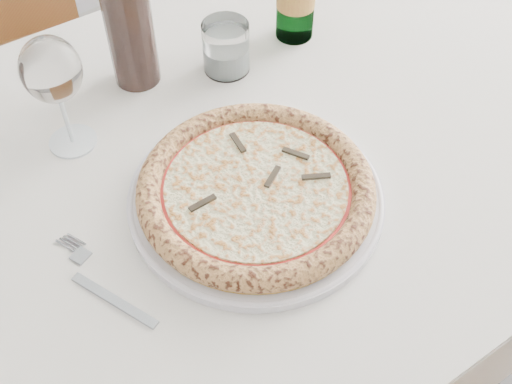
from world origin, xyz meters
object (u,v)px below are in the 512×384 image
(dining_table, at_px, (216,197))
(chair_far, at_px, (6,36))
(wine_glass, at_px, (52,72))
(wine_bottle, at_px, (126,11))
(plate, at_px, (256,197))
(tumbler, at_px, (226,50))
(pizza, at_px, (256,189))

(dining_table, relative_size, chair_far, 1.68)
(chair_far, xyz_separation_m, wine_glass, (-0.11, -0.64, 0.36))
(wine_glass, relative_size, wine_bottle, 0.62)
(plate, height_order, wine_glass, wine_glass)
(wine_glass, height_order, tumbler, wine_glass)
(dining_table, distance_m, chair_far, 0.81)
(plate, distance_m, wine_glass, 0.32)
(plate, xyz_separation_m, wine_bottle, (0.01, 0.33, 0.12))
(pizza, height_order, tumbler, tumbler)
(chair_far, distance_m, wine_glass, 0.74)
(pizza, distance_m, tumbler, 0.29)
(pizza, relative_size, wine_bottle, 1.07)
(wine_bottle, bearing_deg, wine_glass, -157.05)
(wine_bottle, bearing_deg, pizza, -92.20)
(wine_glass, xyz_separation_m, wine_bottle, (0.16, 0.07, -0.00))
(chair_far, xyz_separation_m, wine_bottle, (0.04, -0.57, 0.35))
(tumbler, bearing_deg, wine_glass, 178.88)
(chair_far, distance_m, pizza, 0.94)
(chair_far, bearing_deg, pizza, -87.96)
(pizza, relative_size, tumbler, 3.78)
(chair_far, bearing_deg, plate, -87.96)
(wine_glass, relative_size, tumbler, 2.17)
(wine_glass, bearing_deg, plate, -61.28)
(dining_table, bearing_deg, pizza, -90.00)
(chair_far, bearing_deg, wine_glass, -99.94)
(plate, bearing_deg, tumbler, 60.98)
(wine_glass, bearing_deg, chair_far, 80.06)
(dining_table, distance_m, tumbler, 0.24)
(pizza, bearing_deg, wine_glass, 118.72)
(dining_table, relative_size, wine_bottle, 5.13)
(wine_glass, bearing_deg, tumbler, -1.12)
(plate, xyz_separation_m, tumbler, (0.14, 0.26, 0.03))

